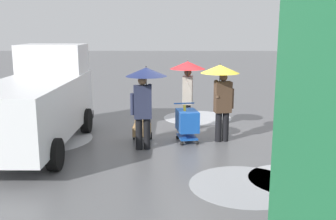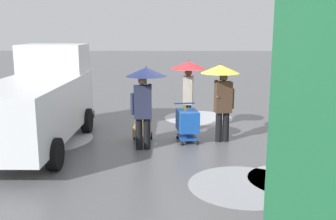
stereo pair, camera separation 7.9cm
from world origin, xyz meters
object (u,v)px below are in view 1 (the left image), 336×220
Objects in this scene: hand_dolly_boxes at (142,122)px; shopping_cart_vendor at (187,122)px; pedestrian_white_side at (145,88)px; pedestrian_pink_side at (221,85)px; pedestrian_black_side at (188,79)px; cargo_van_parked_right at (37,102)px.

shopping_cart_vendor is at bearing -177.29° from hand_dolly_boxes.
pedestrian_white_side is at bearing 101.83° from hand_dolly_boxes.
pedestrian_pink_side is (-2.14, -0.13, 0.99)m from hand_dolly_boxes.
shopping_cart_vendor is 1.59m from pedestrian_black_side.
pedestrian_black_side and pedestrian_white_side have the same top height.
cargo_van_parked_right is 4.32m from pedestrian_black_side.
pedestrian_white_side reaches higher than hand_dolly_boxes.
pedestrian_black_side is (-4.00, -1.58, 0.41)m from cargo_van_parked_right.
shopping_cart_vendor is 0.49× the size of pedestrian_white_side.
shopping_cart_vendor is 1.64m from pedestrian_white_side.
hand_dolly_boxes is (1.23, 0.06, 0.01)m from shopping_cart_vendor.
cargo_van_parked_right is at bearing 6.47° from hand_dolly_boxes.
pedestrian_white_side is (2.01, 0.74, 0.01)m from pedestrian_pink_side.
cargo_van_parked_right is 4.90m from pedestrian_pink_side.
pedestrian_black_side is at bearing -53.16° from pedestrian_pink_side.
pedestrian_white_side is (-0.13, 0.62, 1.01)m from hand_dolly_boxes.
pedestrian_pink_side reaches higher than shopping_cart_vendor.
shopping_cart_vendor is 1.35m from pedestrian_pink_side.
hand_dolly_boxes is at bearing -78.17° from pedestrian_white_side.
pedestrian_white_side is (-2.85, 0.31, 0.41)m from cargo_van_parked_right.
cargo_van_parked_right reaches higher than pedestrian_white_side.
pedestrian_black_side is (-1.28, -1.27, 1.01)m from hand_dolly_boxes.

